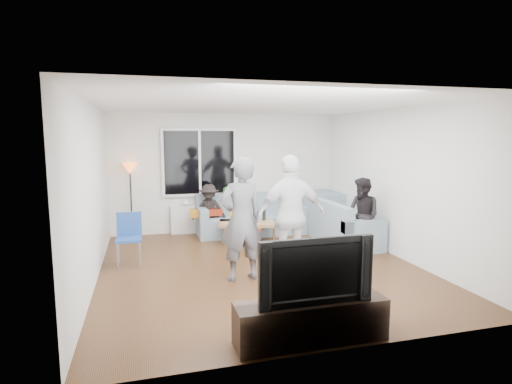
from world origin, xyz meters
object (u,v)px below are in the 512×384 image
object	(u,v)px
spectator_right	(363,216)
spectator_back	(209,210)
side_chair	(129,240)
player_right	(291,215)
player_left	(241,219)
television	(312,268)
sofa_back_section	(251,214)
sofa_right_section	(341,221)
tv_console	(311,321)
floor_lamp	(131,201)
coffee_table	(247,232)

from	to	relation	value
spectator_right	spectator_back	size ratio (longest dim) A/B	1.24
side_chair	player_right	xyz separation A→B (m)	(2.42, -1.11, 0.49)
player_left	television	distance (m)	2.03
spectator_right	sofa_back_section	bearing A→B (deg)	-152.99
side_chair	sofa_right_section	bearing A→B (deg)	10.09
player_right	player_left	bearing A→B (deg)	1.90
sofa_back_section	side_chair	world-z (taller)	side_chair
tv_console	sofa_right_section	bearing A→B (deg)	59.16
spectator_back	sofa_back_section	bearing A→B (deg)	17.02
floor_lamp	tv_console	world-z (taller)	floor_lamp
spectator_right	spectator_back	world-z (taller)	spectator_right
television	sofa_back_section	bearing A→B (deg)	82.97
spectator_right	television	world-z (taller)	spectator_right
side_chair	floor_lamp	distance (m)	1.97
sofa_back_section	coffee_table	world-z (taller)	sofa_back_section
player_right	spectator_right	xyz separation A→B (m)	(1.65, 0.77, -0.23)
player_left	television	size ratio (longest dim) A/B	1.52
side_chair	television	distance (m)	3.69
player_left	television	xyz separation A→B (m)	(0.27, -2.01, -0.13)
sofa_back_section	player_left	xyz separation A→B (m)	(-0.86, -2.76, 0.49)
sofa_right_section	player_right	world-z (taller)	player_right
player_right	television	bearing A→B (deg)	75.29
side_chair	floor_lamp	xyz separation A→B (m)	(0.00, 1.94, 0.35)
spectator_back	tv_console	bearing A→B (deg)	-67.35
coffee_table	television	bearing A→B (deg)	-94.72
floor_lamp	player_right	distance (m)	3.89
spectator_back	television	distance (m)	4.82
coffee_table	player_right	bearing A→B (deg)	-85.19
floor_lamp	spectator_back	size ratio (longest dim) A/B	1.41
sofa_back_section	spectator_right	bearing A→B (deg)	-51.06
sofa_back_section	spectator_right	world-z (taller)	spectator_right
player_right	coffee_table	bearing A→B (deg)	-85.61
tv_console	spectator_back	bearing A→B (deg)	93.72
sofa_right_section	spectator_right	size ratio (longest dim) A/B	1.45
sofa_back_section	player_left	world-z (taller)	player_left
floor_lamp	spectator_back	distance (m)	1.63
sofa_right_section	side_chair	world-z (taller)	side_chair
floor_lamp	television	bearing A→B (deg)	-69.57
tv_console	television	bearing A→B (deg)	0.00
floor_lamp	spectator_right	xyz separation A→B (m)	(4.07, -2.28, -0.09)
spectator_back	television	size ratio (longest dim) A/B	0.92
coffee_table	floor_lamp	distance (m)	2.50
player_right	spectator_back	world-z (taller)	player_right
sofa_right_section	tv_console	xyz separation A→B (m)	(-2.17, -3.64, -0.20)
player_left	spectator_back	bearing A→B (deg)	-98.04
player_left	player_right	bearing A→B (deg)	173.39
tv_console	side_chair	bearing A→B (deg)	121.07
sofa_right_section	television	distance (m)	4.26
sofa_back_section	tv_console	xyz separation A→B (m)	(-0.59, -4.77, -0.20)
coffee_table	sofa_back_section	bearing A→B (deg)	68.42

